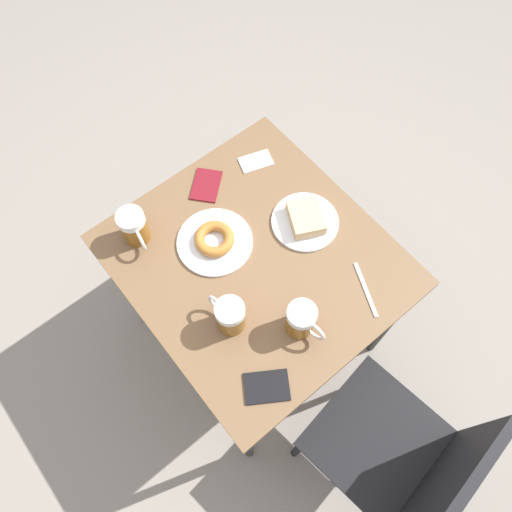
{
  "coord_description": "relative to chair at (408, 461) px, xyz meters",
  "views": [
    {
      "loc": [
        0.42,
        0.51,
        2.19
      ],
      "look_at": [
        0.0,
        0.0,
        0.79
      ],
      "focal_mm": 35.0,
      "sensor_mm": 36.0,
      "label": 1
    }
  ],
  "objects": [
    {
      "name": "napkin_folded",
      "position": [
        -0.23,
        -1.03,
        0.25
      ],
      "size": [
        0.13,
        0.1,
        0.0
      ],
      "rotation": [
        0.0,
        0.0,
        2.82
      ],
      "color": "white",
      "rests_on": "table"
    },
    {
      "name": "beer_mug_right",
      "position": [
        0.24,
        -1.04,
        0.32
      ],
      "size": [
        0.09,
        0.13,
        0.13
      ],
      "color": "#8C5619",
      "rests_on": "table"
    },
    {
      "name": "ground_plane",
      "position": [
        0.0,
        -0.74,
        -0.52
      ],
      "size": [
        8.0,
        8.0,
        0.0
      ],
      "primitive_type": "plane",
      "color": "gray"
    },
    {
      "name": "passport_near_edge",
      "position": [
        0.23,
        -0.42,
        0.25
      ],
      "size": [
        0.15,
        0.14,
        0.01
      ],
      "rotation": [
        0.0,
        0.0,
        1.0
      ],
      "color": "black",
      "rests_on": "table"
    },
    {
      "name": "fork",
      "position": [
        -0.19,
        -0.45,
        0.25
      ],
      "size": [
        0.09,
        0.17,
        0.0
      ],
      "rotation": [
        0.0,
        0.0,
        2.72
      ],
      "color": "silver",
      "rests_on": "table"
    },
    {
      "name": "table",
      "position": [
        0.0,
        -0.74,
        0.17
      ],
      "size": [
        0.78,
        0.84,
        0.77
      ],
      "color": "brown",
      "rests_on": "ground_plane"
    },
    {
      "name": "plate_with_cake",
      "position": [
        -0.2,
        -0.75,
        0.27
      ],
      "size": [
        0.22,
        0.22,
        0.05
      ],
      "color": "silver",
      "rests_on": "table"
    },
    {
      "name": "plate_with_donut",
      "position": [
        0.07,
        -0.87,
        0.27
      ],
      "size": [
        0.24,
        0.24,
        0.04
      ],
      "color": "silver",
      "rests_on": "table"
    },
    {
      "name": "chair",
      "position": [
        0.0,
        0.0,
        0.0
      ],
      "size": [
        0.45,
        0.45,
        0.85
      ],
      "rotation": [
        0.0,
        0.0,
        0.13
      ],
      "color": "black",
      "rests_on": "ground_plane"
    },
    {
      "name": "beer_mug_center",
      "position": [
        0.04,
        -0.49,
        0.32
      ],
      "size": [
        0.09,
        0.13,
        0.13
      ],
      "color": "#8C5619",
      "rests_on": "table"
    },
    {
      "name": "beer_mug_left",
      "position": [
        0.19,
        -0.63,
        0.32
      ],
      "size": [
        0.09,
        0.13,
        0.13
      ],
      "color": "#8C5619",
      "rests_on": "table"
    },
    {
      "name": "passport_far_edge",
      "position": [
        -0.04,
        -1.06,
        0.25
      ],
      "size": [
        0.15,
        0.15,
        0.01
      ],
      "rotation": [
        0.0,
        0.0,
        2.29
      ],
      "color": "maroon",
      "rests_on": "table"
    }
  ]
}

